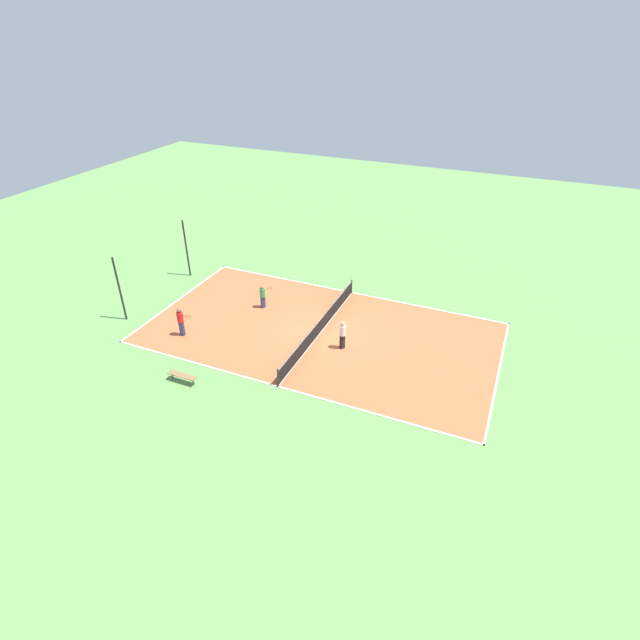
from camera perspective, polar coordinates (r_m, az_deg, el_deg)
ground_plane at (r=29.75m, az=0.00°, el=-1.48°), size 80.00×80.00×0.00m
court_surface at (r=29.74m, az=0.00°, el=-1.46°), size 11.05×20.60×0.02m
tennis_net at (r=29.47m, az=0.00°, el=-0.62°), size 10.85×0.10×0.99m
bench at (r=26.69m, az=-15.48°, el=-6.18°), size 0.36×1.61×0.45m
player_far_white at (r=27.87m, az=2.59°, el=-1.50°), size 0.50×0.50×1.76m
player_far_green at (r=32.07m, az=-6.56°, el=2.87°), size 0.98×0.74×1.60m
player_coach_red at (r=30.06m, az=-15.65°, el=0.03°), size 0.36×0.93×1.82m
tennis_ball_far_baseline at (r=27.24m, az=-8.83°, el=-5.28°), size 0.07×0.07×0.07m
tennis_ball_left_sideline at (r=33.51m, az=5.63°, el=2.56°), size 0.07×0.07×0.07m
fence_post_back_left at (r=32.38m, az=-21.93°, el=3.27°), size 0.12×0.12×4.19m
fence_post_back_right at (r=36.78m, az=-15.02°, el=7.88°), size 0.12×0.12×4.19m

